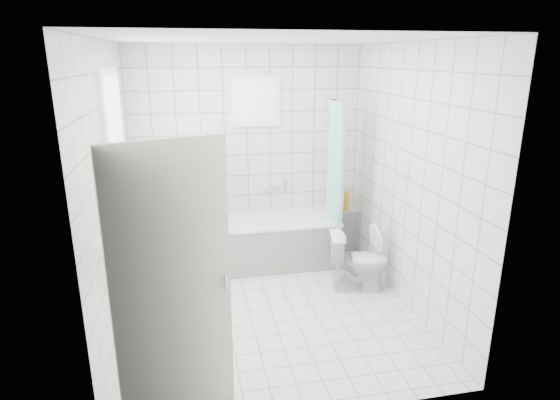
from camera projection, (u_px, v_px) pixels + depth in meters
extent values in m
plane|color=white|center=(270.00, 310.00, 4.74)|extent=(3.00, 3.00, 0.00)
plane|color=white|center=(268.00, 39.00, 3.98)|extent=(3.00, 3.00, 0.00)
cube|color=white|center=(248.00, 155.00, 5.77)|extent=(2.80, 0.02, 2.60)
cube|color=white|center=(311.00, 248.00, 2.96)|extent=(2.80, 0.02, 2.60)
cube|color=white|center=(112.00, 195.00, 4.10)|extent=(0.02, 3.00, 2.60)
cube|color=white|center=(408.00, 179.00, 4.63)|extent=(0.02, 3.00, 2.60)
cube|color=white|center=(119.00, 154.00, 4.30)|extent=(0.01, 0.90, 1.40)
cube|color=white|center=(256.00, 101.00, 5.55)|extent=(0.50, 0.01, 0.50)
cube|color=white|center=(131.00, 229.00, 4.52)|extent=(0.18, 1.02, 0.08)
cube|color=silver|center=(173.00, 292.00, 3.03)|extent=(0.76, 0.32, 2.00)
cube|color=white|center=(269.00, 242.00, 5.75)|extent=(1.63, 0.75, 0.55)
cube|color=white|center=(268.00, 220.00, 5.67)|extent=(1.65, 0.77, 0.03)
cube|color=white|center=(193.00, 211.00, 5.40)|extent=(0.15, 0.85, 1.50)
cube|color=white|center=(341.00, 229.00, 6.18)|extent=(0.40, 0.24, 0.55)
imported|color=white|center=(359.00, 261.00, 5.09)|extent=(0.70, 0.48, 0.65)
cylinder|color=silver|center=(333.00, 98.00, 5.37)|extent=(0.02, 0.80, 0.02)
cube|color=silver|center=(271.00, 189.00, 5.92)|extent=(0.18, 0.06, 0.06)
imported|color=#D068D1|center=(134.00, 208.00, 4.75)|extent=(0.09, 0.10, 0.18)
imported|color=#FF63C5|center=(127.00, 223.00, 4.17)|extent=(0.11, 0.11, 0.28)
imported|color=silver|center=(131.00, 218.00, 4.49)|extent=(0.17, 0.17, 0.15)
imported|color=#2CB0CA|center=(129.00, 223.00, 4.31)|extent=(0.10, 0.10, 0.17)
imported|color=white|center=(131.00, 206.00, 4.55)|extent=(0.16, 0.16, 0.33)
cylinder|color=red|center=(338.00, 202.00, 6.07)|extent=(0.06, 0.06, 0.20)
cylinder|color=#189327|center=(339.00, 202.00, 6.00)|extent=(0.06, 0.06, 0.24)
cylinder|color=#F0A619|center=(347.00, 201.00, 6.00)|extent=(0.06, 0.06, 0.27)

